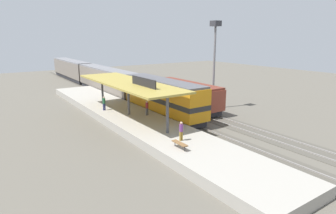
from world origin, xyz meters
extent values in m
plane|color=#5B564C|center=(2.00, 0.00, 0.00)|extent=(120.00, 120.00, 0.00)
cube|color=#4E4941|center=(0.00, 0.00, 0.02)|extent=(3.20, 110.00, 0.04)
cube|color=gray|center=(-0.72, 0.00, 0.08)|extent=(0.10, 110.00, 0.16)
cube|color=gray|center=(0.72, 0.00, 0.08)|extent=(0.10, 110.00, 0.16)
cube|color=#4E4941|center=(4.60, 0.00, 0.02)|extent=(3.20, 110.00, 0.04)
cube|color=gray|center=(3.88, 0.00, 0.08)|extent=(0.10, 110.00, 0.16)
cube|color=gray|center=(5.32, 0.00, 0.08)|extent=(0.10, 110.00, 0.16)
cube|color=#9E998E|center=(-4.60, 0.00, 0.45)|extent=(6.00, 44.00, 0.90)
cylinder|color=#47474C|center=(-4.60, -8.00, 2.70)|extent=(0.28, 0.28, 3.60)
cylinder|color=#47474C|center=(-4.60, 0.00, 2.70)|extent=(0.28, 0.28, 3.60)
cylinder|color=#47474C|center=(-4.60, 8.00, 2.70)|extent=(0.28, 0.28, 3.60)
cube|color=#A38E3D|center=(-4.60, 0.00, 4.60)|extent=(5.20, 18.00, 0.20)
cube|color=black|center=(-4.60, -3.60, 5.15)|extent=(0.12, 4.80, 0.90)
cylinder|color=#333338|center=(-6.00, -12.49, 1.11)|extent=(0.07, 0.07, 0.42)
cylinder|color=#333338|center=(-6.00, -11.19, 1.11)|extent=(0.07, 0.07, 0.42)
cube|color=brown|center=(-6.00, -11.84, 1.36)|extent=(0.44, 1.70, 0.08)
cube|color=#28282D|center=(0.00, -0.16, 0.51)|extent=(2.60, 13.60, 0.70)
cube|color=orange|center=(0.00, -0.16, 2.61)|extent=(2.90, 14.40, 3.50)
cube|color=#515156|center=(0.00, -0.16, 4.48)|extent=(2.78, 14.11, 0.24)
cube|color=#282828|center=(0.00, -0.16, 2.35)|extent=(2.93, 14.43, 0.56)
cube|color=#28282D|center=(0.00, 17.84, 0.51)|extent=(2.60, 19.20, 0.70)
cube|color=slate|center=(0.00, 17.84, 2.51)|extent=(2.90, 20.00, 3.30)
cube|color=slate|center=(0.00, 17.84, 4.28)|extent=(2.78, 19.60, 0.24)
cube|color=#28282D|center=(0.00, 38.64, 0.51)|extent=(2.60, 19.20, 0.70)
cube|color=slate|center=(0.00, 38.64, 2.51)|extent=(2.90, 20.00, 3.30)
cube|color=slate|center=(0.00, 38.64, 4.28)|extent=(2.78, 19.60, 0.24)
cube|color=#28282D|center=(4.60, 0.96, 0.51)|extent=(2.50, 11.20, 0.70)
cube|color=brown|center=(4.60, 0.96, 2.16)|extent=(2.80, 12.00, 2.60)
cube|color=maroon|center=(4.60, 0.96, 3.58)|extent=(2.69, 11.76, 0.24)
cylinder|color=slate|center=(7.80, -0.84, 5.50)|extent=(0.28, 0.28, 11.00)
cube|color=#333338|center=(7.80, -0.84, 11.35)|extent=(1.10, 1.10, 0.70)
cylinder|color=navy|center=(-6.35, 3.41, 1.32)|extent=(0.16, 0.16, 0.84)
cylinder|color=navy|center=(-6.17, 3.41, 1.32)|extent=(0.16, 0.16, 0.84)
cylinder|color=#23603D|center=(-6.26, 3.41, 2.06)|extent=(0.34, 0.34, 0.64)
sphere|color=tan|center=(-6.26, 3.41, 2.50)|extent=(0.23, 0.23, 0.23)
cylinder|color=olive|center=(-4.89, -10.42, 1.32)|extent=(0.16, 0.16, 0.84)
cylinder|color=olive|center=(-4.71, -10.42, 1.32)|extent=(0.16, 0.16, 0.84)
cylinder|color=#663375|center=(-4.80, -10.42, 2.06)|extent=(0.34, 0.34, 0.64)
sphere|color=tan|center=(-4.80, -10.42, 2.50)|extent=(0.23, 0.23, 0.23)
cylinder|color=#4C4C51|center=(-3.17, -1.58, 1.32)|extent=(0.16, 0.16, 0.84)
cylinder|color=#4C4C51|center=(-2.99, -1.58, 1.32)|extent=(0.16, 0.16, 0.84)
cylinder|color=maroon|center=(-3.08, -1.58, 2.06)|extent=(0.34, 0.34, 0.64)
sphere|color=tan|center=(-3.08, -1.58, 2.50)|extent=(0.23, 0.23, 0.23)
camera|label=1|loc=(-18.99, -29.25, 9.72)|focal=30.67mm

